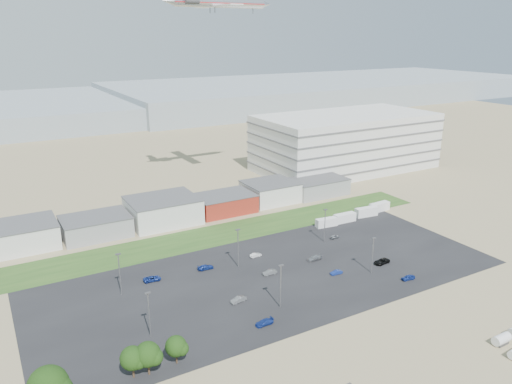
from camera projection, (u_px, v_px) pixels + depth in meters
ground at (300, 318)px, 109.63m from camera, size 700.00×700.00×0.00m
parking_lot at (272, 276)px, 128.53m from camera, size 120.00×50.00×0.01m
grass_strip at (203, 238)px, 152.64m from camera, size 160.00×16.00×0.02m
hills_backdrop at (113, 107)px, 387.73m from camera, size 700.00×200.00×9.00m
building_row at (130, 216)px, 159.13m from camera, size 170.00×20.00×8.00m
parking_garage at (345, 142)px, 226.87m from camera, size 80.00×40.00×25.00m
storage_tank_nw at (501, 339)px, 100.13m from camera, size 4.01×2.05×2.39m
box_trailer_a at (326, 222)px, 161.20m from camera, size 7.49×3.01×2.73m
box_trailer_b at (345, 218)px, 164.96m from camera, size 7.79×2.64×2.89m
box_trailer_c at (366, 212)px, 170.21m from camera, size 8.28×3.32×3.02m
box_trailer_d at (379, 207)px, 175.11m from camera, size 8.17×3.09×3.00m
tree_mid at (132, 360)px, 89.77m from camera, size 4.77×4.77×7.15m
tree_right at (148, 357)px, 90.48m from camera, size 5.04×5.04×7.56m
tree_near at (176, 348)px, 93.73m from camera, size 4.37×4.37×6.55m
lightpole_front_l at (149, 315)px, 101.53m from camera, size 1.19×0.50×10.15m
lightpole_front_m at (281, 286)px, 112.49m from camera, size 1.25×0.52×10.58m
lightpole_front_r at (372, 255)px, 128.95m from camera, size 1.16×0.48×9.83m
lightpole_back_l at (120, 274)px, 117.94m from camera, size 1.26×0.52×10.69m
lightpole_back_m at (238, 248)px, 132.13m from camera, size 1.27×0.53×10.76m
lightpole_back_r at (325, 226)px, 148.29m from camera, size 1.21×0.50×10.27m
airliner at (220, 3)px, 176.28m from camera, size 43.51×30.11×12.69m
parked_car_0 at (382, 261)px, 135.31m from camera, size 4.93×2.63×1.32m
parked_car_1 at (336, 272)px, 129.38m from camera, size 3.39×1.41×1.09m
parked_car_2 at (408, 277)px, 126.50m from camera, size 3.79×1.86×1.24m
parked_car_3 at (264, 322)px, 106.96m from camera, size 4.21×1.82×1.21m
parked_car_4 at (238, 299)px, 116.03m from camera, size 4.11×1.92×1.30m
parked_car_6 at (206, 267)px, 132.06m from camera, size 4.39×1.95×1.25m
parked_car_7 at (270, 272)px, 129.20m from camera, size 3.87×1.43×1.27m
parked_car_8 at (335, 237)px, 151.91m from camera, size 3.27×1.43×1.10m
parked_car_9 at (152, 279)px, 125.87m from camera, size 4.64×2.44×1.24m
parked_car_11 at (256, 255)px, 139.44m from camera, size 3.42×1.35×1.11m
parked_car_12 at (314, 258)px, 137.40m from camera, size 4.42×1.86×1.28m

